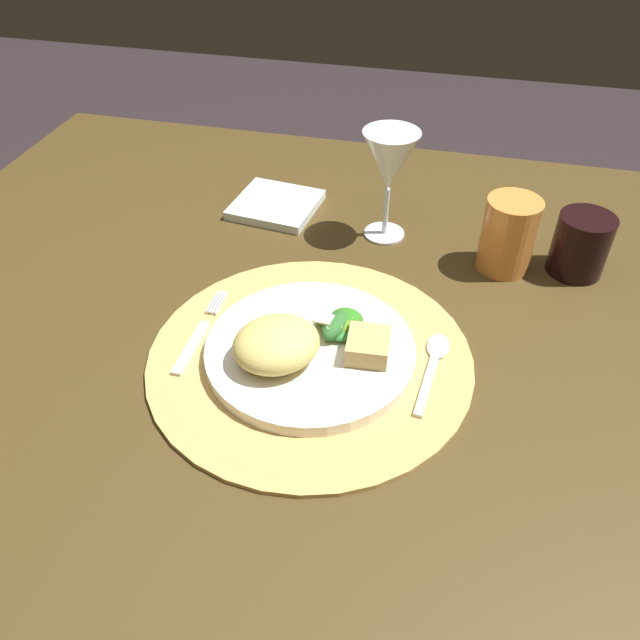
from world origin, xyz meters
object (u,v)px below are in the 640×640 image
spoon (434,358)px  wine_glass (390,164)px  dark_tumbler (581,245)px  dining_table (276,385)px  napkin (276,205)px  dinner_plate (310,351)px  fork (199,334)px  amber_tumbler (508,235)px

spoon → wine_glass: 0.30m
spoon → dark_tumbler: dark_tumbler is taller
dining_table → napkin: bearing=105.2°
napkin → dark_tumbler: (0.46, -0.06, 0.04)m
spoon → napkin: napkin is taller
dinner_plate → dark_tumbler: (0.32, 0.26, 0.03)m
dinner_plate → spoon: dinner_plate is taller
dining_table → napkin: napkin is taller
dinner_plate → dining_table: bearing=136.6°
spoon → napkin: size_ratio=1.10×
fork → dark_tumbler: dark_tumbler is taller
dark_tumbler → napkin: bearing=172.1°
spoon → napkin: (-0.28, 0.30, -0.00)m
spoon → amber_tumbler: amber_tumbler is taller
dining_table → amber_tumbler: bearing=32.4°
fork → wine_glass: 0.36m
dining_table → wine_glass: (0.11, 0.22, 0.25)m
fork → dining_table: bearing=40.4°
dining_table → dinner_plate: size_ratio=4.70×
fork → amber_tumbler: bearing=34.2°
wine_glass → dark_tumbler: bearing=-6.0°
wine_glass → amber_tumbler: 0.19m
amber_tumbler → spoon: bearing=-108.5°
dinner_plate → dark_tumbler: bearing=39.5°
spoon → amber_tumbler: 0.24m
wine_glass → dark_tumbler: size_ratio=1.89×
wine_glass → amber_tumbler: size_ratio=1.55×
dining_table → dark_tumbler: 0.47m
amber_tumbler → dark_tumbler: bearing=7.9°
dinner_plate → dark_tumbler: dark_tumbler is taller
dinner_plate → wine_glass: bearing=81.6°
dining_table → amber_tumbler: (0.29, 0.18, 0.18)m
fork → wine_glass: size_ratio=0.98×
napkin → amber_tumbler: size_ratio=1.19×
fork → dark_tumbler: bearing=29.4°
fork → amber_tumbler: size_ratio=1.52×
amber_tumbler → napkin: bearing=167.8°
dinner_plate → napkin: (-0.14, 0.32, -0.01)m
dinner_plate → amber_tumbler: size_ratio=2.34×
dining_table → amber_tumbler: 0.39m
dining_table → dark_tumbler: size_ratio=13.44×
dark_tumbler → dinner_plate: bearing=-140.5°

